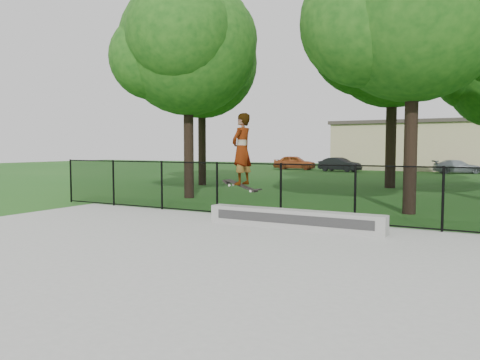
# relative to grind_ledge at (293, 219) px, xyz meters

# --- Properties ---
(ground) EXTENTS (100.00, 100.00, 0.00)m
(ground) POSITION_rel_grind_ledge_xyz_m (-0.85, -4.70, -0.28)
(ground) COLOR #1C5618
(ground) RESTS_ON ground
(concrete_slab) EXTENTS (14.00, 12.00, 0.06)m
(concrete_slab) POSITION_rel_grind_ledge_xyz_m (-0.85, -4.70, -0.25)
(concrete_slab) COLOR #A4A59F
(concrete_slab) RESTS_ON ground
(grind_ledge) EXTENTS (4.34, 0.40, 0.44)m
(grind_ledge) POSITION_rel_grind_ledge_xyz_m (0.00, 0.00, 0.00)
(grind_ledge) COLOR #9D9D99
(grind_ledge) RESTS_ON concrete_slab
(car_a) EXTENTS (3.84, 1.94, 1.26)m
(car_a) POSITION_rel_grind_ledge_xyz_m (-11.57, 28.62, 0.35)
(car_a) COLOR #9D461C
(car_a) RESTS_ON ground
(car_b) EXTENTS (3.35, 1.89, 1.15)m
(car_b) POSITION_rel_grind_ledge_xyz_m (-7.09, 27.34, 0.29)
(car_b) COLOR black
(car_b) RESTS_ON ground
(car_c) EXTENTS (3.52, 2.43, 1.02)m
(car_c) POSITION_rel_grind_ledge_xyz_m (1.63, 28.78, 0.23)
(car_c) COLOR gray
(car_c) RESTS_ON ground
(skater_airborne) EXTENTS (0.81, 0.69, 1.99)m
(skater_airborne) POSITION_rel_grind_ledge_xyz_m (-1.38, -0.03, 1.62)
(skater_airborne) COLOR black
(skater_airborne) RESTS_ON ground
(chainlink_fence) EXTENTS (16.06, 0.06, 1.50)m
(chainlink_fence) POSITION_rel_grind_ledge_xyz_m (-0.85, 1.20, 0.53)
(chainlink_fence) COLOR black
(chainlink_fence) RESTS_ON concrete_slab
(tree_row) EXTENTS (20.43, 18.16, 10.29)m
(tree_row) POSITION_rel_grind_ledge_xyz_m (-0.73, 9.53, 6.11)
(tree_row) COLOR black
(tree_row) RESTS_ON ground
(distant_building) EXTENTS (12.40, 6.40, 4.30)m
(distant_building) POSITION_rel_grind_ledge_xyz_m (-2.85, 33.30, 1.88)
(distant_building) COLOR #C3B589
(distant_building) RESTS_ON ground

